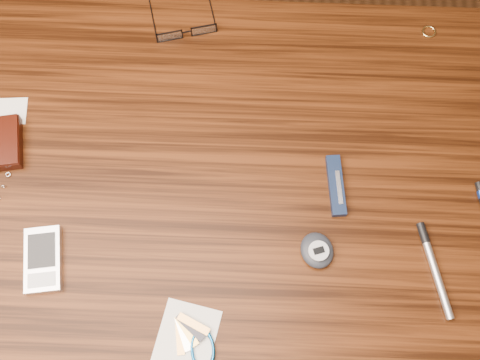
{
  "coord_description": "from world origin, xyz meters",
  "views": [
    {
      "loc": [
        0.03,
        -0.32,
        1.64
      ],
      "look_at": [
        0.02,
        0.01,
        0.76
      ],
      "focal_mm": 45.0,
      "sensor_mm": 36.0,
      "label": 1
    }
  ],
  "objects_px": {
    "desk": "(229,206)",
    "notepad_keys": "(195,342)",
    "pda_phone": "(43,259)",
    "silver_pen": "(432,262)",
    "eyeglasses": "(186,30)",
    "pocket_knife": "(336,186)",
    "pedometer": "(317,250)"
  },
  "relations": [
    {
      "from": "eyeglasses",
      "to": "pedometer",
      "type": "distance_m",
      "value": 0.44
    },
    {
      "from": "notepad_keys",
      "to": "pocket_knife",
      "type": "height_order",
      "value": "pocket_knife"
    },
    {
      "from": "desk",
      "to": "pocket_knife",
      "type": "distance_m",
      "value": 0.2
    },
    {
      "from": "eyeglasses",
      "to": "pda_phone",
      "type": "distance_m",
      "value": 0.45
    },
    {
      "from": "desk",
      "to": "pocket_knife",
      "type": "bearing_deg",
      "value": 1.69
    },
    {
      "from": "eyeglasses",
      "to": "pocket_knife",
      "type": "height_order",
      "value": "eyeglasses"
    },
    {
      "from": "pocket_knife",
      "to": "desk",
      "type": "bearing_deg",
      "value": -178.31
    },
    {
      "from": "eyeglasses",
      "to": "pda_phone",
      "type": "bearing_deg",
      "value": -114.5
    },
    {
      "from": "desk",
      "to": "notepad_keys",
      "type": "xyz_separation_m",
      "value": [
        -0.04,
        -0.24,
        0.11
      ]
    },
    {
      "from": "pedometer",
      "to": "notepad_keys",
      "type": "xyz_separation_m",
      "value": [
        -0.17,
        -0.14,
        -0.01
      ]
    },
    {
      "from": "pda_phone",
      "to": "pedometer",
      "type": "bearing_deg",
      "value": 4.14
    },
    {
      "from": "notepad_keys",
      "to": "silver_pen",
      "type": "distance_m",
      "value": 0.37
    },
    {
      "from": "pocket_knife",
      "to": "silver_pen",
      "type": "height_order",
      "value": "pocket_knife"
    },
    {
      "from": "pocket_knife",
      "to": "pda_phone",
      "type": "bearing_deg",
      "value": -162.89
    },
    {
      "from": "pedometer",
      "to": "silver_pen",
      "type": "relative_size",
      "value": 0.47
    },
    {
      "from": "eyeglasses",
      "to": "notepad_keys",
      "type": "xyz_separation_m",
      "value": [
        0.05,
        -0.52,
        -0.01
      ]
    },
    {
      "from": "desk",
      "to": "pocket_knife",
      "type": "relative_size",
      "value": 10.0
    },
    {
      "from": "eyeglasses",
      "to": "pda_phone",
      "type": "xyz_separation_m",
      "value": [
        -0.19,
        -0.41,
        -0.0
      ]
    },
    {
      "from": "pda_phone",
      "to": "pocket_knife",
      "type": "bearing_deg",
      "value": 17.11
    },
    {
      "from": "desk",
      "to": "notepad_keys",
      "type": "bearing_deg",
      "value": -98.65
    },
    {
      "from": "pocket_knife",
      "to": "notepad_keys",
      "type": "bearing_deg",
      "value": -129.92
    },
    {
      "from": "desk",
      "to": "silver_pen",
      "type": "relative_size",
      "value": 6.89
    },
    {
      "from": "pda_phone",
      "to": "pedometer",
      "type": "relative_size",
      "value": 1.53
    },
    {
      "from": "pda_phone",
      "to": "notepad_keys",
      "type": "distance_m",
      "value": 0.26
    },
    {
      "from": "pedometer",
      "to": "silver_pen",
      "type": "xyz_separation_m",
      "value": [
        0.17,
        -0.01,
        -0.0
      ]
    },
    {
      "from": "pda_phone",
      "to": "silver_pen",
      "type": "distance_m",
      "value": 0.58
    },
    {
      "from": "pocket_knife",
      "to": "eyeglasses",
      "type": "bearing_deg",
      "value": 132.98
    },
    {
      "from": "pedometer",
      "to": "notepad_keys",
      "type": "distance_m",
      "value": 0.22
    },
    {
      "from": "notepad_keys",
      "to": "silver_pen",
      "type": "bearing_deg",
      "value": 20.36
    },
    {
      "from": "desk",
      "to": "pda_phone",
      "type": "bearing_deg",
      "value": -154.33
    },
    {
      "from": "pda_phone",
      "to": "silver_pen",
      "type": "height_order",
      "value": "pda_phone"
    },
    {
      "from": "silver_pen",
      "to": "eyeglasses",
      "type": "bearing_deg",
      "value": 135.55
    }
  ]
}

